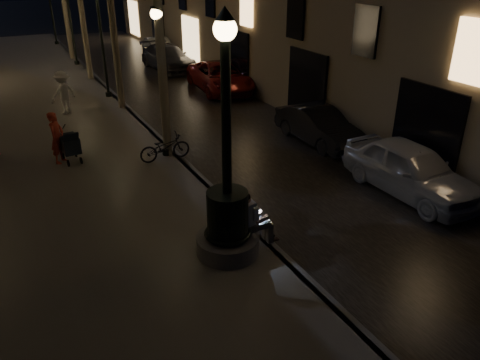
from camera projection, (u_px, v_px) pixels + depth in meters
ground at (121, 105)px, 21.35m from camera, size 120.00×120.00×0.00m
cobble_lane at (183, 96)px, 22.60m from camera, size 6.00×45.00×0.02m
promenade at (27, 116)px, 19.64m from camera, size 8.00×45.00×0.20m
curb_strip at (121, 103)px, 21.31m from camera, size 0.25×45.00×0.20m
fountain_lamppost at (227, 212)px, 10.05m from camera, size 1.40×1.40×5.21m
seated_man_laptop at (252, 217)px, 10.43m from camera, size 1.01×0.34×1.38m
lamp_curb_a at (160, 63)px, 14.24m from camera, size 0.36×0.36×4.81m
lamp_curb_b at (101, 29)px, 20.61m from camera, size 0.36×0.36×4.81m
lamp_curb_c at (69, 11)px, 26.99m from camera, size 0.36×0.36×4.81m
lamp_curb_d at (50, 0)px, 33.36m from camera, size 0.36×0.36×4.81m
stroller at (70, 144)px, 14.77m from camera, size 0.56×1.19×1.21m
car_front at (411, 169)px, 13.21m from camera, size 1.79×4.34×1.47m
car_second at (319, 126)px, 16.85m from camera, size 1.38×3.89×1.28m
car_third at (220, 77)px, 23.34m from camera, size 2.76×5.15×1.38m
car_rear at (168, 58)px, 27.62m from camera, size 2.24×4.97×1.41m
car_fifth at (159, 48)px, 30.78m from camera, size 1.58×3.92×1.27m
pedestrian_red at (57, 138)px, 14.66m from camera, size 0.68×0.72×1.65m
pedestrian_white at (63, 93)px, 19.20m from camera, size 1.32×1.13×1.77m
bicycle at (165, 147)px, 14.98m from camera, size 1.66×0.61×0.87m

